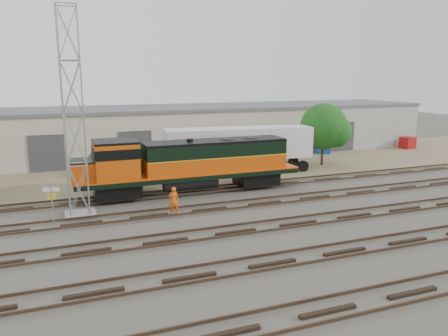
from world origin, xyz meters
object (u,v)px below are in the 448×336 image
object	(u,v)px
locomotive	(186,163)
signal_tower	(74,118)
worker	(174,200)
semi_trailer	(242,144)

from	to	relation	value
locomotive	signal_tower	xyz separation A→B (m)	(-7.72, -2.69, 3.84)
locomotive	worker	bearing A→B (deg)	-115.85
worker	locomotive	bearing A→B (deg)	-107.18
signal_tower	worker	distance (m)	7.87
locomotive	signal_tower	bearing A→B (deg)	-160.78
signal_tower	worker	bearing A→B (deg)	-16.72
worker	semi_trailer	size ratio (longest dim) A/B	0.13
semi_trailer	worker	bearing A→B (deg)	-126.06
worker	signal_tower	bearing A→B (deg)	-8.05
signal_tower	worker	size ratio (longest dim) A/B	7.10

